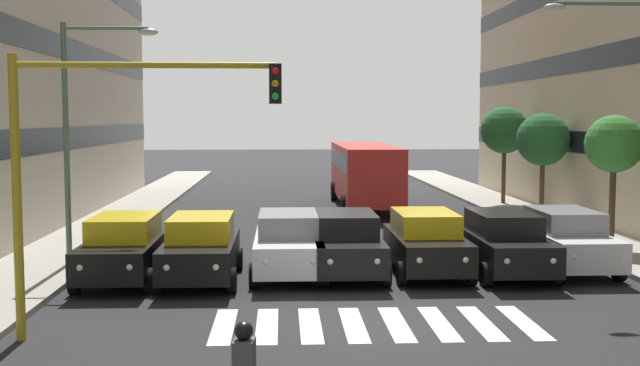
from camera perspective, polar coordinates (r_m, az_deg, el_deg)
name	(u,v)px	position (r m, az deg, el deg)	size (l,w,h in m)	color
ground_plane	(375,324)	(16.49, 4.06, -10.31)	(180.00, 180.00, 0.00)	#262628
crosswalk_markings	(375,324)	(16.49, 4.06, -10.30)	(6.75, 2.80, 0.01)	silver
car_0	(565,240)	(22.93, 17.58, -3.98)	(2.02, 4.44, 1.72)	silver
car_1	(504,243)	(21.86, 13.38, -4.31)	(2.02, 4.44, 1.72)	black
car_2	(426,242)	(21.59, 7.78, -4.34)	(2.02, 4.44, 1.72)	black
car_3	(346,243)	(21.20, 1.94, -4.46)	(2.02, 4.44, 1.72)	black
car_4	(288,244)	(21.17, -2.34, -4.48)	(2.02, 4.44, 1.72)	silver
car_5	(201,248)	(20.70, -8.74, -4.74)	(2.02, 4.44, 1.72)	black
car_6	(124,248)	(21.10, -14.22, -4.65)	(2.02, 4.44, 1.72)	black
bus_behind_traffic	(364,169)	(37.14, 3.29, 1.03)	(2.78, 10.50, 3.00)	red
traffic_light_gantry	(96,146)	(15.41, -16.13, 2.62)	(5.15, 0.36, 5.50)	#AD991E
street_lamp_right	(82,117)	(22.85, -17.12, 4.63)	(2.70, 0.28, 6.79)	#4C6B56
street_tree_1	(614,145)	(26.46, 20.80, 2.64)	(1.85, 1.85, 4.25)	#513823
street_tree_2	(543,140)	(34.07, 16.07, 3.07)	(2.23, 2.23, 4.36)	#513823
street_tree_3	(505,131)	(38.81, 13.41, 3.77)	(2.29, 2.29, 4.70)	#513823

